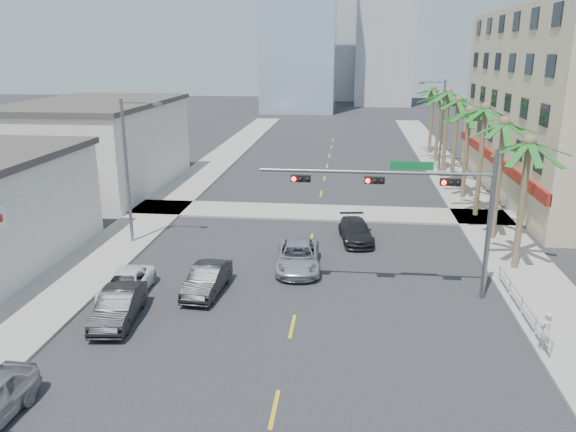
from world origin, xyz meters
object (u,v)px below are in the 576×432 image
object	(u,v)px
pedestrian	(546,331)
car_lane_center	(298,256)
car_parked_far	(126,284)
car_parked_mid	(118,306)
car_lane_right	(356,231)
car_lane_left	(207,280)
traffic_signal_mast	(422,197)

from	to	relation	value
pedestrian	car_lane_center	bearing A→B (deg)	-70.15
car_parked_far	pedestrian	size ratio (longest dim) A/B	2.60
car_parked_mid	car_lane_center	world-z (taller)	car_parked_mid
car_parked_far	car_lane_right	world-z (taller)	car_lane_right
car_parked_mid	car_lane_right	bearing A→B (deg)	43.12
car_lane_left	car_lane_right	xyz separation A→B (m)	(7.48, 8.84, -0.04)
car_parked_far	traffic_signal_mast	bearing A→B (deg)	3.30
car_lane_left	pedestrian	size ratio (longest dim) A/B	2.58
car_parked_mid	car_lane_right	distance (m)	16.28
car_lane_left	car_parked_mid	bearing A→B (deg)	-128.30
car_lane_right	car_parked_mid	bearing A→B (deg)	-138.76
car_parked_far	pedestrian	distance (m)	19.15
car_parked_mid	car_lane_right	xyz separation A→B (m)	(10.65, 12.32, -0.06)
traffic_signal_mast	car_lane_right	size ratio (longest dim) A/B	2.42
traffic_signal_mast	car_parked_far	xyz separation A→B (m)	(-14.31, -1.59, -4.46)
car_parked_mid	car_lane_left	world-z (taller)	car_parked_mid
car_lane_right	traffic_signal_mast	bearing A→B (deg)	-77.80
car_parked_mid	car_lane_center	bearing A→B (deg)	38.20
car_lane_center	pedestrian	world-z (taller)	pedestrian
car_lane_left	pedestrian	world-z (taller)	pedestrian
car_parked_far	car_lane_right	bearing A→B (deg)	37.14
car_lane_left	pedestrian	xyz separation A→B (m)	(14.93, -4.26, 0.28)
traffic_signal_mast	car_parked_far	bearing A→B (deg)	-173.67
car_lane_left	car_lane_right	world-z (taller)	car_lane_left
traffic_signal_mast	car_lane_center	bearing A→B (deg)	154.74
car_lane_center	car_parked_far	bearing A→B (deg)	-155.05
car_parked_mid	car_lane_center	distance (m)	10.34
pedestrian	car_lane_right	bearing A→B (deg)	-93.72
car_lane_center	pedestrian	xyz separation A→B (m)	(10.69, -7.99, 0.27)
traffic_signal_mast	car_lane_left	xyz separation A→B (m)	(-10.41, -0.82, -4.36)
car_lane_center	car_lane_left	bearing A→B (deg)	-142.62
traffic_signal_mast	car_lane_right	xyz separation A→B (m)	(-2.94, 8.02, -4.39)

